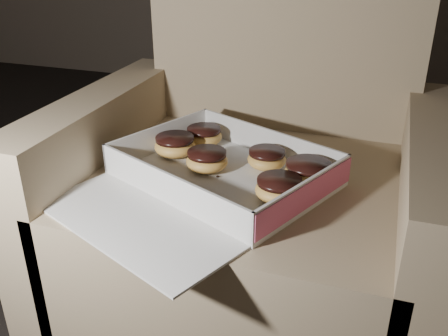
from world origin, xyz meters
TOP-DOWN VIEW (x-y plane):
  - armchair at (0.67, 0.35)m, footprint 0.89×0.75m
  - bakery_box at (0.61, 0.19)m, footprint 0.59×0.63m
  - donut_a at (0.77, 0.17)m, footprint 0.10×0.10m
  - donut_b at (0.49, 0.30)m, footprint 0.10×0.10m
  - donut_c at (0.81, 0.26)m, footprint 0.10×0.10m
  - donut_d at (0.53, 0.38)m, footprint 0.09×0.09m
  - donut_e at (0.71, 0.31)m, footprint 0.09×0.09m
  - donut_f at (0.58, 0.25)m, footprint 0.09×0.09m
  - crumb_a at (0.49, 0.15)m, footprint 0.01×0.01m
  - crumb_b at (0.62, 0.23)m, footprint 0.01×0.01m
  - crumb_c at (0.74, 0.05)m, footprint 0.01×0.01m

SIDE VIEW (x-z plane):
  - armchair at x=0.67m, z-range -0.17..0.75m
  - crumb_a at x=0.49m, z-range 0.42..0.43m
  - crumb_b at x=0.62m, z-range 0.42..0.43m
  - crumb_c at x=0.74m, z-range 0.42..0.43m
  - bakery_box at x=0.61m, z-range 0.39..0.46m
  - donut_e at x=0.71m, z-range 0.42..0.47m
  - donut_d at x=0.53m, z-range 0.42..0.47m
  - donut_f at x=0.58m, z-range 0.42..0.47m
  - donut_a at x=0.77m, z-range 0.42..0.47m
  - donut_b at x=0.49m, z-range 0.42..0.47m
  - donut_c at x=0.81m, z-range 0.42..0.47m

